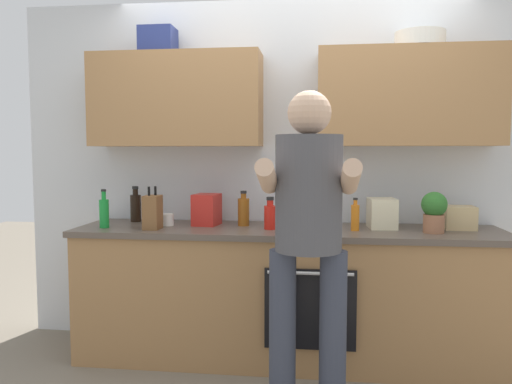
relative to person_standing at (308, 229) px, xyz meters
The scene contains 16 objects.
ground_plane 1.30m from the person_standing, 101.18° to the left, with size 12.00×12.00×0.00m, color #756B5B.
back_wall_unit 1.18m from the person_standing, 98.31° to the left, with size 4.00×0.38×2.50m.
counter 0.98m from the person_standing, 101.16° to the left, with size 2.84×0.67×0.90m.
person_standing is the anchor object (origin of this frame).
bottle_juice 0.80m from the person_standing, 68.80° to the left, with size 0.05×0.05×0.21m.
bottle_soda 1.53m from the person_standing, 154.31° to the left, with size 0.06×0.06×0.26m.
bottle_syrup 0.99m from the person_standing, 117.92° to the left, with size 0.08×0.08×0.24m.
bottle_soy 1.61m from the person_standing, 142.53° to the left, with size 0.08×0.08×0.26m.
bottle_hotsauce 0.79m from the person_standing, 109.73° to the left, with size 0.08×0.08×0.21m.
cup_coffee 1.28m from the person_standing, 140.43° to the left, with size 0.08×0.08×0.08m, color white.
mixing_bowl 0.79m from the person_standing, 93.16° to the left, with size 0.21×0.21×0.08m, color silver.
knife_block 1.22m from the person_standing, 148.00° to the left, with size 0.10×0.14×0.28m.
potted_herb 1.06m from the person_standing, 42.77° to the left, with size 0.16×0.16×0.26m.
grocery_bag_rice 1.00m from the person_standing, 61.54° to the left, with size 0.17×0.21×0.20m, color beige.
grocery_bag_crisps 1.13m from the person_standing, 129.61° to the left, with size 0.16×0.20×0.22m, color red.
grocery_bag_bread 1.33m from the person_standing, 42.59° to the left, with size 0.20×0.18×0.15m, color tan.
Camera 1 is at (0.20, -3.34, 1.42)m, focal length 35.34 mm.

